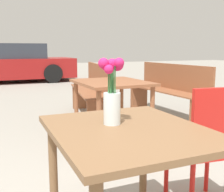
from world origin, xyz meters
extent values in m
cube|color=brown|center=(0.00, 0.00, 0.69)|extent=(0.74, 0.87, 0.03)
cylinder|color=brown|center=(-0.30, 0.38, 0.34)|extent=(0.05, 0.05, 0.67)
cylinder|color=brown|center=(0.31, 0.36, 0.34)|extent=(0.05, 0.05, 0.67)
cylinder|color=silver|center=(-0.04, 0.10, 0.78)|extent=(0.09, 0.09, 0.16)
cylinder|color=silver|center=(-0.04, 0.10, 0.75)|extent=(0.08, 0.08, 0.09)
cylinder|color=#337038|center=(-0.03, 0.10, 0.85)|extent=(0.01, 0.01, 0.27)
sphere|color=#D11E60|center=(-0.01, 0.11, 1.01)|extent=(0.06, 0.06, 0.06)
cylinder|color=#337038|center=(-0.04, 0.11, 0.85)|extent=(0.01, 0.01, 0.28)
sphere|color=#D11E60|center=(-0.03, 0.14, 1.01)|extent=(0.06, 0.06, 0.06)
cylinder|color=#337038|center=(-0.05, 0.10, 0.85)|extent=(0.01, 0.01, 0.28)
sphere|color=#D11E60|center=(-0.07, 0.12, 1.00)|extent=(0.05, 0.05, 0.05)
cylinder|color=#337038|center=(-0.06, 0.10, 0.86)|extent=(0.01, 0.01, 0.29)
sphere|color=#D11E60|center=(-0.09, 0.10, 1.02)|extent=(0.05, 0.05, 0.05)
cylinder|color=#337038|center=(-0.06, 0.08, 0.84)|extent=(0.01, 0.01, 0.26)
sphere|color=#D11E60|center=(-0.07, 0.07, 0.99)|extent=(0.05, 0.05, 0.05)
cylinder|color=#337038|center=(-0.04, 0.08, 0.86)|extent=(0.01, 0.01, 0.29)
sphere|color=#D11E60|center=(-0.02, 0.05, 1.02)|extent=(0.05, 0.05, 0.05)
cube|color=red|center=(0.67, 0.21, 0.43)|extent=(0.46, 0.46, 0.03)
cube|color=red|center=(0.65, 0.03, 0.65)|extent=(0.40, 0.09, 0.42)
cylinder|color=red|center=(0.53, 0.40, 0.21)|extent=(0.03, 0.03, 0.41)
cylinder|color=red|center=(0.87, 0.35, 0.21)|extent=(0.03, 0.03, 0.41)
cube|color=brown|center=(0.83, 2.89, 0.44)|extent=(0.65, 1.75, 0.02)
cube|color=brown|center=(0.99, 2.86, 0.65)|extent=(0.34, 1.69, 0.40)
cube|color=brown|center=(0.69, 2.11, 0.21)|extent=(0.33, 0.12, 0.43)
cube|color=brown|center=(0.97, 3.68, 0.21)|extent=(0.33, 0.12, 0.43)
cube|color=brown|center=(1.94, 2.44, 0.44)|extent=(0.43, 1.67, 0.02)
cube|color=brown|center=(2.10, 2.45, 0.65)|extent=(0.10, 1.66, 0.40)
cube|color=brown|center=(1.97, 1.67, 0.21)|extent=(0.33, 0.07, 0.43)
cube|color=brown|center=(1.91, 3.21, 0.21)|extent=(0.33, 0.07, 0.43)
cube|color=brown|center=(0.67, 1.67, 0.71)|extent=(0.74, 0.85, 0.03)
cylinder|color=brown|center=(0.36, 1.30, 0.35)|extent=(0.05, 0.05, 0.70)
cylinder|color=brown|center=(0.98, 1.30, 0.35)|extent=(0.05, 0.05, 0.70)
cylinder|color=brown|center=(0.36, 2.03, 0.35)|extent=(0.05, 0.05, 0.70)
cylinder|color=brown|center=(0.97, 2.03, 0.35)|extent=(0.05, 0.05, 0.70)
cube|color=maroon|center=(0.10, 8.67, 0.46)|extent=(4.25, 1.85, 0.64)
cube|color=#2D333D|center=(0.10, 8.67, 1.01)|extent=(2.36, 1.65, 0.48)
cylinder|color=black|center=(1.37, 7.81, 0.30)|extent=(0.61, 0.20, 0.60)
cylinder|color=black|center=(1.43, 9.43, 0.30)|extent=(0.61, 0.20, 0.60)
camera|label=1|loc=(-0.62, -1.18, 1.09)|focal=45.00mm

